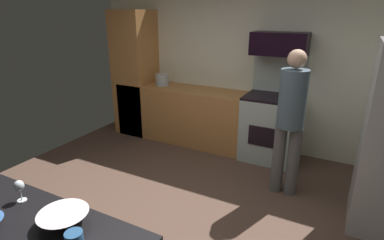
{
  "coord_description": "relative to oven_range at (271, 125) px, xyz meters",
  "views": [
    {
      "loc": [
        1.43,
        -2.25,
        2.08
      ],
      "look_at": [
        0.09,
        0.3,
        1.05
      ],
      "focal_mm": 28.7,
      "sensor_mm": 36.0,
      "label": 1
    }
  ],
  "objects": [
    {
      "name": "ground_plane",
      "position": [
        -0.5,
        -1.97,
        -0.52
      ],
      "size": [
        5.2,
        4.8,
        0.02
      ],
      "primitive_type": "cube",
      "color": "brown"
    },
    {
      "name": "wall_back",
      "position": [
        -0.5,
        0.37,
        0.79
      ],
      "size": [
        5.2,
        0.12,
        2.6
      ],
      "primitive_type": "cube",
      "color": "silver",
      "rests_on": "ground"
    },
    {
      "name": "lower_cabinet_run",
      "position": [
        -1.4,
        0.01,
        -0.06
      ],
      "size": [
        2.4,
        0.6,
        0.9
      ],
      "primitive_type": "cube",
      "color": "#BD7C42",
      "rests_on": "ground"
    },
    {
      "name": "cabinet_column",
      "position": [
        -2.4,
        0.01,
        0.54
      ],
      "size": [
        0.6,
        0.6,
        2.1
      ],
      "primitive_type": "cube",
      "color": "#BD7C42",
      "rests_on": "ground"
    },
    {
      "name": "oven_range",
      "position": [
        0.0,
        0.0,
        0.0
      ],
      "size": [
        0.76,
        0.65,
        1.51
      ],
      "color": "#B1C0B5",
      "rests_on": "ground"
    },
    {
      "name": "microwave",
      "position": [
        0.0,
        0.09,
        1.14
      ],
      "size": [
        0.74,
        0.38,
        0.31
      ],
      "primitive_type": "cube",
      "color": "black",
      "rests_on": "oven_range"
    },
    {
      "name": "person_cook",
      "position": [
        0.4,
        -0.85,
        0.44
      ],
      "size": [
        0.31,
        0.3,
        1.7
      ],
      "color": "#5A5A5A",
      "rests_on": "ground"
    },
    {
      "name": "mixing_bowl_prep",
      "position": [
        -0.43,
        -3.26,
        0.42
      ],
      "size": [
        0.29,
        0.29,
        0.08
      ],
      "primitive_type": "cone",
      "rotation": [
        3.14,
        0.0,
        0.0
      ],
      "color": "white",
      "rests_on": "counter_island"
    },
    {
      "name": "wine_glass_near",
      "position": [
        -0.86,
        -3.22,
        0.49
      ],
      "size": [
        0.06,
        0.06,
        0.15
      ],
      "color": "silver",
      "rests_on": "counter_island"
    },
    {
      "name": "stock_pot",
      "position": [
        -1.86,
        0.01,
        0.48
      ],
      "size": [
        0.22,
        0.22,
        0.19
      ],
      "primitive_type": "cylinder",
      "color": "#B1BCBC",
      "rests_on": "lower_cabinet_run"
    }
  ]
}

